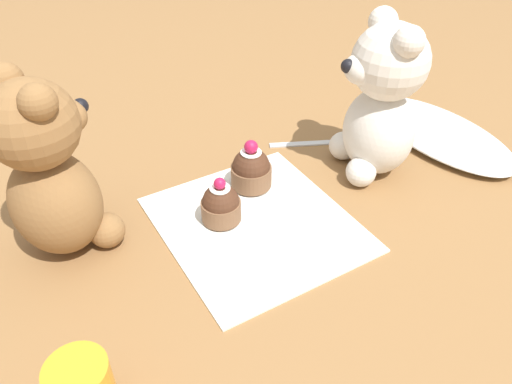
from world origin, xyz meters
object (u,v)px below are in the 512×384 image
(cupcake_near_tan_bear, at_px, (221,205))
(teddy_bear_tan, at_px, (50,172))
(cupcake_near_cream_bear, at_px, (251,170))
(teddy_bear_cream, at_px, (381,102))
(teaspoon, at_px, (301,143))

(cupcake_near_tan_bear, bearing_deg, teddy_bear_tan, -108.93)
(teddy_bear_tan, height_order, cupcake_near_cream_bear, teddy_bear_tan)
(teddy_bear_cream, distance_m, teaspoon, 0.17)
(teddy_bear_tan, relative_size, cupcake_near_cream_bear, 3.15)
(teddy_bear_tan, height_order, cupcake_near_tan_bear, teddy_bear_tan)
(teddy_bear_cream, relative_size, teddy_bear_tan, 1.01)
(teddy_bear_cream, height_order, cupcake_near_tan_bear, teddy_bear_cream)
(teddy_bear_cream, distance_m, teddy_bear_tan, 0.45)
(teddy_bear_tan, height_order, teaspoon, teddy_bear_tan)
(cupcake_near_cream_bear, bearing_deg, teaspoon, 114.49)
(teddy_bear_tan, relative_size, cupcake_near_tan_bear, 3.56)
(teddy_bear_tan, bearing_deg, cupcake_near_cream_bear, -109.33)
(teddy_bear_cream, bearing_deg, teddy_bear_tan, -81.64)
(cupcake_near_cream_bear, distance_m, cupcake_near_tan_bear, 0.09)
(teddy_bear_tan, xyz_separation_m, cupcake_near_tan_bear, (0.06, 0.19, -0.08))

